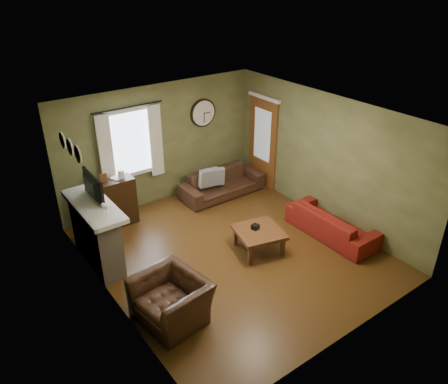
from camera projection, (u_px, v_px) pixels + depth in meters
floor at (232, 252)px, 8.10m from camera, size 4.60×5.20×0.00m
ceiling at (234, 117)px, 6.89m from camera, size 4.60×5.20×0.00m
wall_left at (106, 233)px, 6.30m from camera, size 0.00×5.20×2.60m
wall_right at (325, 158)px, 8.69m from camera, size 0.00×5.20×2.60m
wall_back at (160, 144)px, 9.36m from camera, size 4.60×0.00×2.60m
wall_front at (354, 265)px, 5.64m from camera, size 4.60×0.00×2.60m
fireplace at (96, 236)px, 7.58m from camera, size 0.40×1.40×1.10m
firebox at (108, 244)px, 7.79m from camera, size 0.04×0.60×0.55m
mantel at (93, 206)px, 7.32m from camera, size 0.58×1.60×0.08m
tv at (89, 191)px, 7.33m from camera, size 0.08×0.60×0.35m
tv_screen at (93, 187)px, 7.35m from camera, size 0.02×0.62×0.36m
medallion_left at (78, 154)px, 6.44m from camera, size 0.28×0.28×0.03m
medallion_mid at (70, 147)px, 6.69m from camera, size 0.28×0.28×0.03m
medallion_right at (63, 140)px, 6.94m from camera, size 0.28×0.28×0.03m
window_pane at (129, 143)px, 8.88m from camera, size 1.00×0.02×1.30m
curtain_rod at (128, 107)px, 8.45m from camera, size 0.03×0.03×1.50m
curtain_left at (106, 153)px, 8.55m from camera, size 0.28×0.04×1.55m
curtain_right at (156, 141)px, 9.12m from camera, size 0.28×0.04×1.55m
wall_clock at (203, 113)px, 9.66m from camera, size 0.64×0.06×0.64m
door at (263, 143)px, 10.12m from camera, size 0.05×0.90×2.10m
bookshelf at (115, 203)px, 8.71m from camera, size 0.84×0.36×0.99m
book at (113, 182)px, 8.52m from camera, size 0.22×0.25×0.02m
sofa_brown at (222, 183)px, 9.97m from camera, size 1.94×0.76×0.57m
pillow_left at (215, 177)px, 9.67m from camera, size 0.42×0.28×0.41m
pillow_right at (209, 178)px, 9.62m from camera, size 0.44×0.18×0.42m
sofa_red at (332, 223)px, 8.48m from camera, size 0.73×1.86×0.54m
armchair at (171, 300)px, 6.45m from camera, size 1.06×1.17×0.68m
coffee_table at (259, 240)px, 8.05m from camera, size 0.99×0.99×0.44m
tissue_box at (255, 231)px, 8.00m from camera, size 0.14×0.14×0.09m
wine_glass_a at (106, 211)px, 6.86m from camera, size 0.08×0.08×0.22m
wine_glass_b at (104, 209)px, 6.94m from camera, size 0.07×0.07×0.20m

